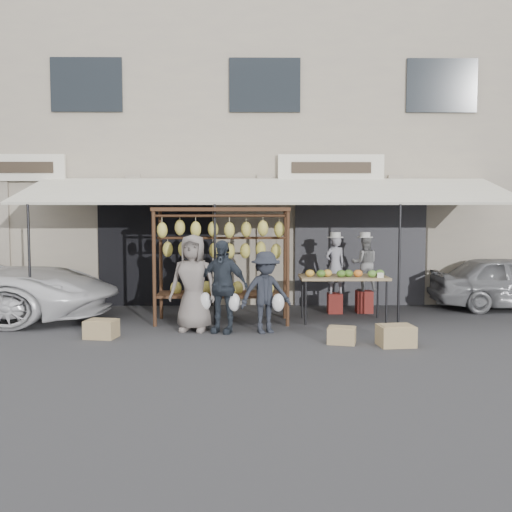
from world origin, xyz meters
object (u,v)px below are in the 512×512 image
Objects in this scene: customer_left at (193,283)px; crate_near_b at (396,336)px; vendor_left at (335,265)px; vendor_right at (365,263)px; produce_table at (344,277)px; crate_near_a at (342,335)px; crate_far at (101,329)px; customer_right at (266,292)px; banana_rack at (222,243)px; customer_mid at (222,286)px.

customer_left is 3.65m from crate_near_b.
vendor_left is 0.64m from vendor_right.
vendor_right is at bearing 169.08° from vendor_left.
produce_table is 0.98m from vendor_left.
crate_near_a is (2.53, -1.04, -0.74)m from customer_left.
vendor_right is (0.62, 1.03, 0.18)m from produce_table.
customer_left is (-3.47, -1.85, -0.18)m from vendor_right.
vendor_right is 5.62m from crate_far.
produce_table is 2.97m from customer_left.
crate_far is at bearing 12.13° from vendor_left.
produce_table is at bearing 104.14° from crate_near_b.
vendor_right is 3.00m from customer_right.
banana_rack is 4.68× the size of crate_near_b.
customer_mid is at bearing -157.53° from produce_table.
banana_rack reaches higher than customer_mid.
vendor_left is 3.18m from crate_near_b.
crate_near_a is (2.04, -1.79, -1.43)m from banana_rack.
customer_right is at bearing 35.89° from vendor_left.
banana_rack is 1.49× the size of customer_left.
vendor_left reaches higher than customer_right.
banana_rack is at bearing 68.86° from customer_left.
vendor_left reaches higher than vendor_right.
customer_mid is (-2.33, -0.96, -0.05)m from produce_table.
customer_left is 2.83m from crate_near_a.
crate_near_b is at bearing -46.13° from customer_right.
customer_left is at bearing 32.93° from vendor_right.
produce_table is at bearing 74.83° from vendor_left.
vendor_right is at bearing 23.65° from customer_right.
vendor_left reaches higher than crate_near_a.
vendor_left is 0.70× the size of customer_left.
vendor_left is 5.03m from crate_far.
vendor_left reaches higher than crate_near_b.
customer_left is 0.55m from customer_mid.
banana_rack is 5.85× the size of crate_near_a.
crate_near_b is at bearing -1.61° from customer_mid.
crate_far is at bearing 168.20° from customer_right.
produce_table is 1.22m from vendor_right.
customer_right is 3.27× the size of crate_near_a.
produce_table is (2.37, 0.06, -0.69)m from banana_rack.
customer_mid is 3.22× the size of crate_far.
crate_far is at bearing 173.50° from crate_near_a.
vendor_right is at bearing 71.84° from crate_near_a.
crate_near_a is at bearing -41.26° from banana_rack.
customer_left reaches higher than customer_mid.
banana_rack reaches higher than vendor_left.
crate_near_a is at bearing 167.68° from crate_near_b.
customer_left reaches higher than vendor_left.
crate_far is at bearing 172.48° from crate_near_b.
banana_rack is at bearing 111.86° from customer_mid.
produce_table is at bearing 79.97° from crate_near_a.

